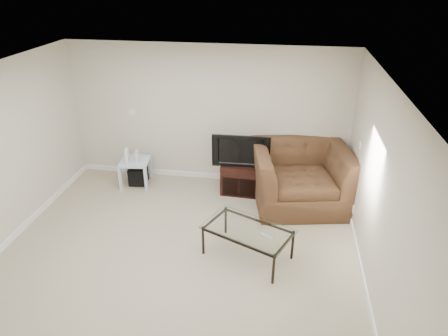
% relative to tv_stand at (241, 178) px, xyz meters
% --- Properties ---
extents(floor, '(5.00, 5.00, 0.00)m').
position_rel_tv_stand_xyz_m(floor, '(-0.67, -2.09, -0.28)').
color(floor, tan).
rests_on(floor, ground).
extents(ceiling, '(5.00, 5.00, 0.00)m').
position_rel_tv_stand_xyz_m(ceiling, '(-0.67, -2.09, 2.22)').
color(ceiling, white).
rests_on(ceiling, ground).
extents(wall_back, '(5.00, 0.02, 2.50)m').
position_rel_tv_stand_xyz_m(wall_back, '(-0.67, 0.41, 0.97)').
color(wall_back, silver).
rests_on(wall_back, ground).
extents(wall_right, '(0.02, 5.00, 2.50)m').
position_rel_tv_stand_xyz_m(wall_right, '(1.83, -2.09, 0.97)').
color(wall_right, silver).
rests_on(wall_right, ground).
extents(plate_back, '(0.12, 0.02, 0.12)m').
position_rel_tv_stand_xyz_m(plate_back, '(-2.07, 0.40, 0.97)').
color(plate_back, white).
rests_on(plate_back, wall_back).
extents(plate_right_switch, '(0.02, 0.09, 0.13)m').
position_rel_tv_stand_xyz_m(plate_right_switch, '(1.82, -0.49, 0.97)').
color(plate_right_switch, white).
rests_on(plate_right_switch, wall_right).
extents(plate_right_outlet, '(0.02, 0.08, 0.12)m').
position_rel_tv_stand_xyz_m(plate_right_outlet, '(1.82, -0.79, 0.02)').
color(plate_right_outlet, white).
rests_on(plate_right_outlet, wall_right).
extents(tv_stand, '(0.69, 0.49, 0.56)m').
position_rel_tv_stand_xyz_m(tv_stand, '(0.00, 0.00, 0.00)').
color(tv_stand, black).
rests_on(tv_stand, floor).
extents(dvd_player, '(0.41, 0.29, 0.06)m').
position_rel_tv_stand_xyz_m(dvd_player, '(-0.00, -0.04, 0.19)').
color(dvd_player, black).
rests_on(dvd_player, tv_stand).
extents(television, '(0.92, 0.21, 0.57)m').
position_rel_tv_stand_xyz_m(television, '(-0.00, -0.03, 0.56)').
color(television, black).
rests_on(television, tv_stand).
extents(side_table, '(0.57, 0.57, 0.49)m').
position_rel_tv_stand_xyz_m(side_table, '(-1.94, -0.04, -0.04)').
color(side_table, silver).
rests_on(side_table, floor).
extents(subwoofer, '(0.34, 0.34, 0.31)m').
position_rel_tv_stand_xyz_m(subwoofer, '(-1.91, -0.01, -0.11)').
color(subwoofer, black).
rests_on(subwoofer, floor).
extents(game_console, '(0.08, 0.17, 0.22)m').
position_rel_tv_stand_xyz_m(game_console, '(-2.06, -0.07, 0.32)').
color(game_console, white).
rests_on(game_console, side_table).
extents(game_case, '(0.07, 0.15, 0.19)m').
position_rel_tv_stand_xyz_m(game_case, '(-1.87, -0.05, 0.30)').
color(game_case, silver).
rests_on(game_case, side_table).
extents(recliner, '(1.71, 1.28, 1.35)m').
position_rel_tv_stand_xyz_m(recliner, '(1.01, -0.22, 0.39)').
color(recliner, '#4E3C21').
rests_on(recliner, floor).
extents(coffee_table, '(1.33, 1.08, 0.46)m').
position_rel_tv_stand_xyz_m(coffee_table, '(0.30, -1.77, -0.05)').
color(coffee_table, black).
rests_on(coffee_table, floor).
extents(remote, '(0.18, 0.14, 0.02)m').
position_rel_tv_stand_xyz_m(remote, '(0.56, -1.91, 0.19)').
color(remote, '#B2B2B7').
rests_on(remote, coffee_table).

